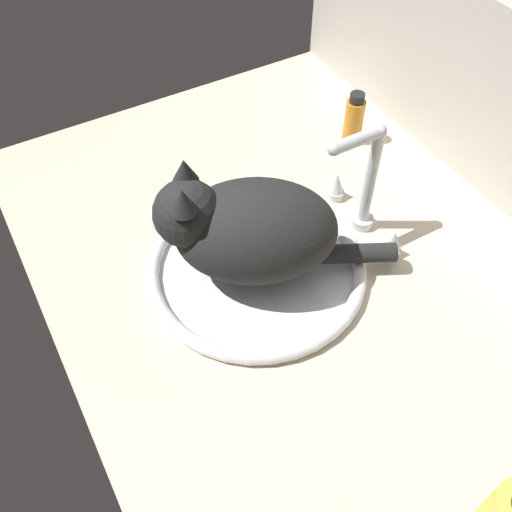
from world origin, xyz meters
The scene contains 6 objects.
countertop centered at (0.00, 0.00, 1.50)cm, with size 113.52×79.06×3.00cm, color beige.
backsplash_wall centered at (0.00, 40.73, 17.74)cm, with size 113.52×2.40×35.49cm, color beige.
sink_basin centered at (-3.42, -6.33, 3.99)cm, with size 36.36×36.36×2.28cm.
faucet centered at (-3.42, 14.45, 11.67)cm, with size 19.49×11.53×21.58cm.
cat centered at (-4.26, -7.94, 13.53)cm, with size 27.12×36.09×19.42cm.
amber_bottle centered at (-24.04, 28.06, 8.05)cm, with size 3.90×3.90×10.81cm.
Camera 1 is at (47.89, -35.81, 76.78)cm, focal length 39.93 mm.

